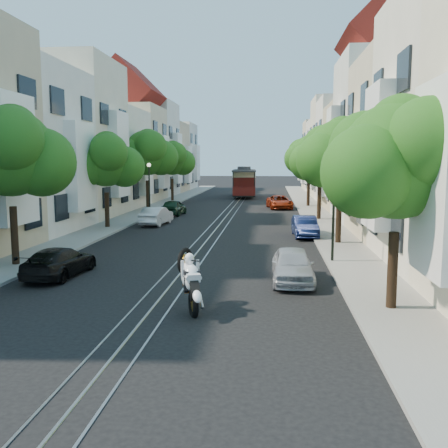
% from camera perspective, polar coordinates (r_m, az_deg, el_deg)
% --- Properties ---
extents(ground, '(200.00, 200.00, 0.00)m').
position_cam_1_polar(ground, '(46.26, 0.92, 1.71)').
color(ground, black).
rests_on(ground, ground).
extents(sidewalk_east, '(2.50, 80.00, 0.12)m').
position_cam_1_polar(sidewalk_east, '(46.26, 9.91, 1.68)').
color(sidewalk_east, gray).
rests_on(sidewalk_east, ground).
extents(sidewalk_west, '(2.50, 80.00, 0.12)m').
position_cam_1_polar(sidewalk_west, '(47.37, -7.86, 1.85)').
color(sidewalk_west, gray).
rests_on(sidewalk_west, ground).
extents(rail_left, '(0.06, 80.00, 0.02)m').
position_cam_1_polar(rail_left, '(46.31, 0.24, 1.73)').
color(rail_left, gray).
rests_on(rail_left, ground).
extents(rail_slot, '(0.06, 80.00, 0.02)m').
position_cam_1_polar(rail_slot, '(46.26, 0.92, 1.73)').
color(rail_slot, gray).
rests_on(rail_slot, ground).
extents(rail_right, '(0.06, 80.00, 0.02)m').
position_cam_1_polar(rail_right, '(46.22, 1.60, 1.72)').
color(rail_right, gray).
rests_on(rail_right, ground).
extents(lane_line, '(0.08, 80.00, 0.01)m').
position_cam_1_polar(lane_line, '(46.26, 0.92, 1.72)').
color(lane_line, tan).
rests_on(lane_line, ground).
extents(townhouses_east, '(7.75, 72.00, 12.00)m').
position_cam_1_polar(townhouses_east, '(46.57, 15.79, 7.87)').
color(townhouses_east, beige).
rests_on(townhouses_east, ground).
extents(townhouses_west, '(7.75, 72.00, 11.76)m').
position_cam_1_polar(townhouses_west, '(48.36, -13.37, 7.79)').
color(townhouses_west, silver).
rests_on(townhouses_west, ground).
extents(tree_e_a, '(4.72, 3.87, 6.27)m').
position_cam_1_polar(tree_e_a, '(15.33, 19.42, 6.54)').
color(tree_e_a, black).
rests_on(tree_e_a, ground).
extents(tree_e_b, '(4.93, 4.08, 6.68)m').
position_cam_1_polar(tree_e_b, '(27.13, 13.30, 7.61)').
color(tree_e_b, black).
rests_on(tree_e_b, ground).
extents(tree_e_c, '(4.84, 3.99, 6.52)m').
position_cam_1_polar(tree_e_c, '(38.06, 11.03, 7.32)').
color(tree_e_c, black).
rests_on(tree_e_c, ground).
extents(tree_e_d, '(5.01, 4.16, 6.85)m').
position_cam_1_polar(tree_e_d, '(49.02, 9.78, 7.62)').
color(tree_e_d, black).
rests_on(tree_e_d, ground).
extents(tree_w_a, '(4.93, 4.08, 6.68)m').
position_cam_1_polar(tree_w_a, '(22.59, -23.14, 7.33)').
color(tree_w_a, black).
rests_on(tree_w_a, ground).
extents(tree_w_b, '(4.72, 3.87, 6.27)m').
position_cam_1_polar(tree_w_b, '(33.63, -13.30, 6.94)').
color(tree_w_b, black).
rests_on(tree_w_b, ground).
extents(tree_w_c, '(5.13, 4.28, 7.09)m').
position_cam_1_polar(tree_w_c, '(44.20, -8.73, 7.95)').
color(tree_w_c, black).
rests_on(tree_w_c, ground).
extents(tree_w_d, '(4.84, 3.99, 6.52)m').
position_cam_1_polar(tree_w_d, '(54.94, -5.92, 7.36)').
color(tree_w_d, black).
rests_on(tree_w_d, ground).
extents(lamp_east, '(0.32, 0.32, 4.16)m').
position_cam_1_polar(lamp_east, '(22.13, 12.45, 2.86)').
color(lamp_east, black).
rests_on(lamp_east, ground).
extents(lamp_west, '(0.32, 0.32, 4.16)m').
position_cam_1_polar(lamp_west, '(41.14, -8.55, 4.91)').
color(lamp_west, black).
rests_on(lamp_west, ground).
extents(sportbike_rider, '(0.94, 2.15, 1.88)m').
position_cam_1_polar(sportbike_rider, '(14.95, -3.89, -6.21)').
color(sportbike_rider, black).
rests_on(sportbike_rider, ground).
extents(cable_car, '(3.13, 8.97, 3.41)m').
position_cam_1_polar(cable_car, '(61.24, 2.33, 4.96)').
color(cable_car, black).
rests_on(cable_car, ground).
extents(parked_car_e_near, '(1.54, 3.76, 1.27)m').
position_cam_1_polar(parked_car_e_near, '(18.66, 7.82, -4.69)').
color(parked_car_e_near, '#A3A6AF').
rests_on(parked_car_e_near, ground).
extents(parked_car_e_mid, '(1.48, 3.80, 1.23)m').
position_cam_1_polar(parked_car_e_mid, '(29.79, 9.23, -0.28)').
color(parked_car_e_mid, '#0C163C').
rests_on(parked_car_e_mid, ground).
extents(parked_car_e_far, '(2.64, 4.69, 1.24)m').
position_cam_1_polar(parked_car_e_far, '(46.97, 6.37, 2.51)').
color(parked_car_e_far, maroon).
rests_on(parked_car_e_far, ground).
extents(parked_car_w_near, '(1.92, 4.08, 1.15)m').
position_cam_1_polar(parked_car_w_near, '(20.44, -18.29, -4.13)').
color(parked_car_w_near, black).
rests_on(parked_car_w_near, ground).
extents(parked_car_w_mid, '(1.71, 3.96, 1.27)m').
position_cam_1_polar(parked_car_w_mid, '(35.25, -7.73, 0.94)').
color(parked_car_w_mid, silver).
rests_on(parked_car_w_mid, ground).
extents(parked_car_w_far, '(1.75, 3.86, 1.29)m').
position_cam_1_polar(parked_car_w_far, '(41.30, -5.78, 1.90)').
color(parked_car_w_far, black).
rests_on(parked_car_w_far, ground).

